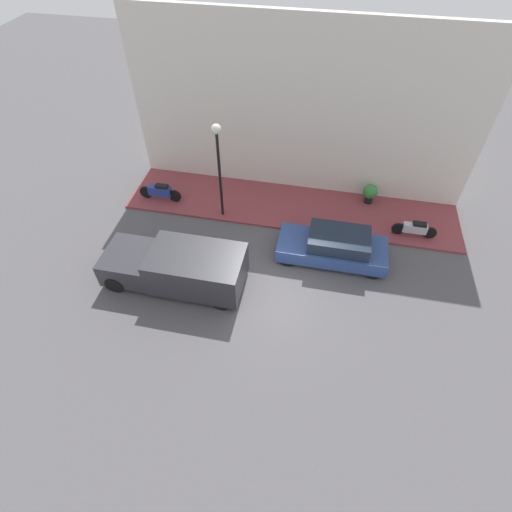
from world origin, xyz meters
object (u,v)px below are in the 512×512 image
Objects in this scene: delivery_van at (176,267)px; scooter_silver at (415,229)px; streetlamp at (218,153)px; parked_car at (334,246)px; motorcycle_blue at (160,191)px; potted_plant at (370,193)px.

delivery_van reaches higher than scooter_silver.
streetlamp is (4.13, -0.67, 2.44)m from delivery_van.
streetlamp reaches higher than parked_car.
motorcycle_blue is 4.18m from streetlamp.
parked_car is 6.27m from delivery_van.
streetlamp is at bearing -98.41° from motorcycle_blue.
parked_car reaches higher than potted_plant.
streetlamp reaches higher than motorcycle_blue.
scooter_silver is (1.92, -3.32, -0.14)m from parked_car.
scooter_silver is at bearing -90.97° from motorcycle_blue.
potted_plant is (1.76, -9.62, 0.09)m from motorcycle_blue.
parked_car is 0.98× the size of streetlamp.
delivery_van is 5.72× the size of potted_plant.
delivery_van is at bearing 113.31° from parked_car.
streetlamp is at bearing -9.23° from delivery_van.
delivery_van is at bearing -151.82° from motorcycle_blue.
delivery_van is at bearing 131.60° from potted_plant.
motorcycle_blue is 0.46× the size of streetlamp.
delivery_van is 4.84m from streetlamp.
potted_plant is at bearing 44.49° from scooter_silver.
parked_car is at bearing 160.12° from potted_plant.
motorcycle_blue is (4.59, 2.46, -0.28)m from delivery_van.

